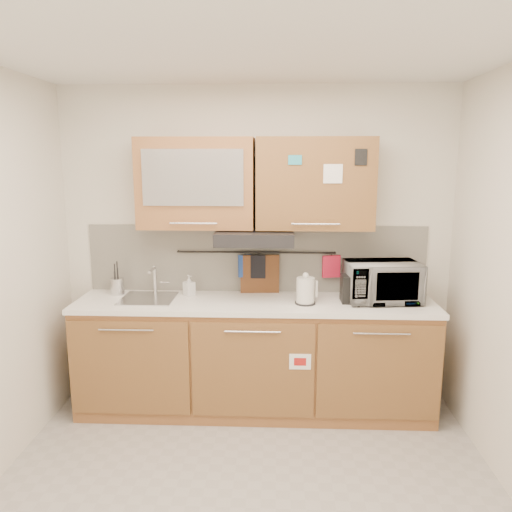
{
  "coord_description": "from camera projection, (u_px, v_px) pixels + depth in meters",
  "views": [
    {
      "loc": [
        0.17,
        -2.59,
        2.02
      ],
      "look_at": [
        0.02,
        1.05,
        1.31
      ],
      "focal_mm": 35.0,
      "sensor_mm": 36.0,
      "label": 1
    }
  ],
  "objects": [
    {
      "name": "utensil_crock",
      "position": [
        117.0,
        286.0,
        4.09
      ],
      "size": [
        0.14,
        0.14,
        0.27
      ],
      "rotation": [
        0.0,
        0.0,
        -0.39
      ],
      "color": "silver",
      "rests_on": "countertop"
    },
    {
      "name": "microwave",
      "position": [
        382.0,
        282.0,
        3.89
      ],
      "size": [
        0.59,
        0.43,
        0.31
      ],
      "primitive_type": "imported",
      "rotation": [
        0.0,
        0.0,
        0.1
      ],
      "color": "#999999",
      "rests_on": "countertop"
    },
    {
      "name": "cutting_board",
      "position": [
        260.0,
        278.0,
        4.14
      ],
      "size": [
        0.32,
        0.04,
        0.4
      ],
      "primitive_type": "cube",
      "rotation": [
        0.0,
        0.0,
        0.06
      ],
      "color": "brown",
      "rests_on": "utensil_rail"
    },
    {
      "name": "backsplash",
      "position": [
        256.0,
        258.0,
        4.16
      ],
      "size": [
        2.8,
        0.02,
        0.56
      ],
      "primitive_type": "cube",
      "color": "silver",
      "rests_on": "countertop"
    },
    {
      "name": "upper_cabinets",
      "position": [
        255.0,
        183.0,
        3.88
      ],
      "size": [
        1.82,
        0.37,
        0.7
      ],
      "color": "#9F6338",
      "rests_on": "wall_back"
    },
    {
      "name": "soap_bottle",
      "position": [
        189.0,
        285.0,
        4.06
      ],
      "size": [
        0.11,
        0.11,
        0.17
      ],
      "primitive_type": "imported",
      "rotation": [
        0.0,
        0.0,
        0.77
      ],
      "color": "#999999",
      "rests_on": "countertop"
    },
    {
      "name": "pot_holder",
      "position": [
        331.0,
        266.0,
        4.09
      ],
      "size": [
        0.15,
        0.05,
        0.18
      ],
      "primitive_type": "cube",
      "rotation": [
        0.0,
        0.0,
        0.21
      ],
      "color": "red",
      "rests_on": "utensil_rail"
    },
    {
      "name": "oven_mitt",
      "position": [
        245.0,
        266.0,
        4.12
      ],
      "size": [
        0.11,
        0.06,
        0.18
      ],
      "primitive_type": "cube",
      "rotation": [
        0.0,
        0.0,
        0.36
      ],
      "color": "#1F4092",
      "rests_on": "utensil_rail"
    },
    {
      "name": "utensil_rail",
      "position": [
        256.0,
        252.0,
        4.11
      ],
      "size": [
        1.3,
        0.02,
        0.02
      ],
      "primitive_type": "cylinder",
      "rotation": [
        0.0,
        1.57,
        0.0
      ],
      "color": "black",
      "rests_on": "backsplash"
    },
    {
      "name": "base_cabinet",
      "position": [
        255.0,
        362.0,
        4.02
      ],
      "size": [
        2.8,
        0.64,
        0.88
      ],
      "color": "#9F6338",
      "rests_on": "floor"
    },
    {
      "name": "kettle",
      "position": [
        306.0,
        291.0,
        3.83
      ],
      "size": [
        0.19,
        0.18,
        0.25
      ],
      "rotation": [
        0.0,
        0.0,
        0.39
      ],
      "color": "silver",
      "rests_on": "countertop"
    },
    {
      "name": "range_hood",
      "position": [
        255.0,
        237.0,
        3.89
      ],
      "size": [
        0.6,
        0.46,
        0.1
      ],
      "primitive_type": "cube",
      "color": "black",
      "rests_on": "upper_cabinets"
    },
    {
      "name": "sink",
      "position": [
        149.0,
        298.0,
        3.98
      ],
      "size": [
        0.42,
        0.4,
        0.26
      ],
      "color": "silver",
      "rests_on": "countertop"
    },
    {
      "name": "countertop",
      "position": [
        255.0,
        303.0,
        3.93
      ],
      "size": [
        2.82,
        0.62,
        0.04
      ],
      "primitive_type": "cube",
      "color": "white",
      "rests_on": "base_cabinet"
    },
    {
      "name": "floor",
      "position": [
        245.0,
        508.0,
        2.93
      ],
      "size": [
        3.2,
        3.2,
        0.0
      ],
      "primitive_type": "plane",
      "color": "#9E9993",
      "rests_on": "ground"
    },
    {
      "name": "dark_pouch",
      "position": [
        258.0,
        267.0,
        4.12
      ],
      "size": [
        0.12,
        0.04,
        0.19
      ],
      "primitive_type": "cube",
      "rotation": [
        0.0,
        0.0,
        -0.01
      ],
      "color": "black",
      "rests_on": "utensil_rail"
    },
    {
      "name": "wall_back",
      "position": [
        256.0,
        246.0,
        4.15
      ],
      "size": [
        3.2,
        0.0,
        3.2
      ],
      "primitive_type": "plane",
      "rotation": [
        1.57,
        0.0,
        0.0
      ],
      "color": "silver",
      "rests_on": "ground"
    },
    {
      "name": "ceiling",
      "position": [
        243.0,
        38.0,
        2.43
      ],
      "size": [
        3.2,
        3.2,
        0.0
      ],
      "primitive_type": "plane",
      "rotation": [
        3.14,
        0.0,
        0.0
      ],
      "color": "white",
      "rests_on": "wall_back"
    },
    {
      "name": "toaster",
      "position": [
        359.0,
        288.0,
        3.87
      ],
      "size": [
        0.28,
        0.17,
        0.21
      ],
      "rotation": [
        0.0,
        0.0,
        0.02
      ],
      "color": "black",
      "rests_on": "countertop"
    }
  ]
}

